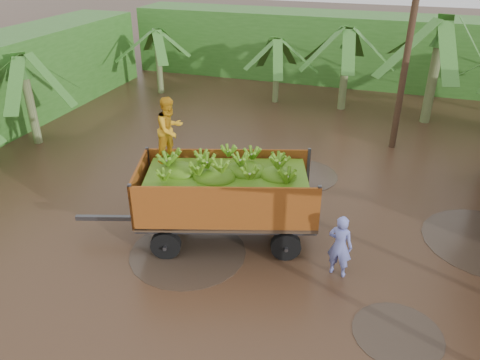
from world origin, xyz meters
name	(u,v)px	position (x,y,z in m)	size (l,w,h in m)	color
ground	(306,239)	(0.00, 0.00, 0.00)	(100.00, 100.00, 0.00)	black
hedge_north	(329,47)	(-2.00, 16.00, 1.80)	(22.00, 3.00, 3.60)	#2D661E
banana_trailer	(225,191)	(-2.11, -0.55, 1.40)	(6.43, 3.48, 3.82)	#C6641C
man_blue	(340,246)	(1.00, -1.19, 0.82)	(0.60, 0.39, 1.63)	#6F78CB
utility_pole	(409,43)	(1.96, 7.22, 3.95)	(1.20, 0.24, 7.79)	#47301E
banana_plants	(262,93)	(-3.15, 6.52, 1.87)	(23.98, 20.34, 4.47)	#2D661E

